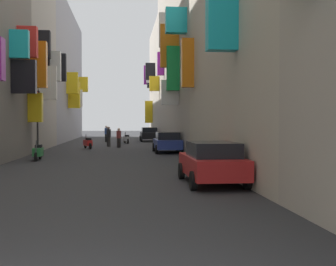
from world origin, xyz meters
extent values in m
plane|color=#2D2D30|center=(0.00, 30.00, 0.00)|extent=(140.00, 140.00, 0.00)
cube|color=black|center=(-4.35, 20.11, 4.60)|extent=(1.29, 0.49, 1.83)
cube|color=#19B2BF|center=(-4.51, 19.79, 6.31)|extent=(0.99, 0.44, 1.50)
cube|color=yellow|center=(-4.56, 24.13, 3.05)|extent=(0.88, 0.54, 1.87)
cube|color=red|center=(-4.45, 21.51, 6.74)|extent=(1.10, 0.55, 1.77)
cube|color=orange|center=(-4.35, 23.45, 5.70)|extent=(1.29, 0.59, 2.87)
cube|color=gray|center=(-8.00, 30.51, 10.57)|extent=(6.00, 10.46, 21.14)
cube|color=white|center=(-4.33, 29.12, 6.33)|extent=(1.34, 0.64, 2.23)
cube|color=black|center=(-4.63, 27.87, 6.10)|extent=(0.74, 0.41, 2.12)
cube|color=black|center=(-4.55, 27.21, 7.62)|extent=(0.90, 0.58, 1.93)
cube|color=black|center=(-4.34, 32.42, 6.66)|extent=(1.32, 0.53, 2.29)
cube|color=white|center=(-4.38, 27.81, 4.96)|extent=(1.23, 0.47, 2.43)
cube|color=gray|center=(-8.00, 47.87, 7.65)|extent=(6.00, 24.26, 15.30)
cube|color=white|center=(-4.37, 47.10, 4.91)|extent=(1.26, 0.55, 2.04)
cube|color=yellow|center=(-4.38, 42.75, 6.31)|extent=(1.23, 0.41, 2.29)
cube|color=yellow|center=(-4.37, 44.23, 5.10)|extent=(1.27, 0.62, 2.86)
cube|color=yellow|center=(-4.32, 54.13, 7.15)|extent=(1.35, 0.51, 1.99)
cube|color=orange|center=(4.66, 20.07, 5.47)|extent=(0.69, 0.54, 2.76)
cube|color=#19B2BF|center=(4.47, 10.82, 5.58)|extent=(1.06, 0.57, 1.92)
cube|color=#B2A899|center=(8.00, 26.28, 6.66)|extent=(6.00, 9.82, 13.31)
cube|color=white|center=(4.38, 26.53, 4.25)|extent=(1.24, 0.36, 1.76)
cube|color=orange|center=(4.34, 26.50, 7.55)|extent=(1.32, 0.40, 3.06)
cube|color=white|center=(4.31, 26.70, 8.72)|extent=(1.39, 0.43, 2.45)
cube|color=green|center=(4.55, 26.14, 5.92)|extent=(0.91, 0.48, 3.11)
cube|color=#19B2BF|center=(4.34, 22.78, 8.48)|extent=(1.31, 0.64, 1.58)
cube|color=#B2A899|center=(8.00, 37.98, 9.19)|extent=(6.00, 13.58, 18.37)
cube|color=yellow|center=(4.46, 42.76, 6.34)|extent=(1.09, 0.51, 1.60)
cube|color=purple|center=(4.67, 37.39, 7.77)|extent=(0.66, 0.56, 2.22)
cube|color=#B2A899|center=(8.00, 52.38, 7.25)|extent=(6.00, 15.23, 14.50)
cube|color=black|center=(4.68, 55.57, 8.44)|extent=(0.64, 0.47, 3.13)
cube|color=yellow|center=(4.49, 53.68, 3.50)|extent=(1.02, 0.42, 2.96)
cube|color=purple|center=(4.49, 56.80, 8.80)|extent=(1.02, 0.58, 2.65)
cube|color=black|center=(4.41, 49.18, 8.40)|extent=(1.18, 0.58, 2.10)
cube|color=white|center=(4.56, 52.38, 8.48)|extent=(0.89, 0.39, 2.31)
cube|color=black|center=(3.91, 43.38, 0.64)|extent=(1.84, 4.29, 0.68)
cube|color=black|center=(3.91, 43.16, 1.26)|extent=(1.62, 2.40, 0.55)
cylinder|color=black|center=(2.99, 44.79, 0.30)|extent=(0.18, 0.60, 0.60)
cylinder|color=black|center=(4.83, 44.79, 0.30)|extent=(0.18, 0.60, 0.60)
cylinder|color=black|center=(2.99, 41.96, 0.30)|extent=(0.18, 0.60, 0.60)
cylinder|color=black|center=(4.83, 41.96, 0.30)|extent=(0.18, 0.60, 0.60)
cube|color=navy|center=(4.08, 25.58, 0.61)|extent=(1.69, 4.03, 0.62)
cube|color=black|center=(4.08, 25.38, 1.18)|extent=(1.49, 2.26, 0.51)
cylinder|color=black|center=(3.24, 26.91, 0.30)|extent=(0.18, 0.60, 0.60)
cylinder|color=black|center=(4.93, 26.91, 0.30)|extent=(0.18, 0.60, 0.60)
cylinder|color=black|center=(3.24, 24.25, 0.30)|extent=(0.18, 0.60, 0.60)
cylinder|color=black|center=(4.93, 24.25, 0.30)|extent=(0.18, 0.60, 0.60)
cube|color=#B21E1E|center=(4.04, 10.45, 0.63)|extent=(1.73, 4.07, 0.65)
cube|color=black|center=(4.04, 10.25, 1.20)|extent=(1.52, 2.28, 0.49)
cylinder|color=black|center=(3.18, 11.79, 0.30)|extent=(0.18, 0.60, 0.60)
cylinder|color=black|center=(4.91, 11.79, 0.30)|extent=(0.18, 0.60, 0.60)
cylinder|color=black|center=(3.18, 9.11, 0.30)|extent=(0.18, 0.60, 0.60)
cylinder|color=black|center=(4.91, 9.11, 0.30)|extent=(0.18, 0.60, 0.60)
cube|color=#287F3D|center=(-3.70, 20.39, 0.46)|extent=(0.46, 1.13, 0.45)
cube|color=black|center=(-3.70, 20.59, 0.77)|extent=(0.33, 0.57, 0.16)
cylinder|color=#4C4C51|center=(-3.68, 19.83, 0.79)|extent=(0.07, 0.27, 0.68)
cylinder|color=black|center=(-3.68, 19.69, 0.24)|extent=(0.11, 0.48, 0.48)
cylinder|color=black|center=(-3.71, 21.08, 0.24)|extent=(0.11, 0.48, 0.48)
cube|color=#ADADB2|center=(1.35, 38.74, 0.46)|extent=(0.67, 1.11, 0.45)
cube|color=black|center=(1.40, 38.55, 0.77)|extent=(0.44, 0.62, 0.16)
cylinder|color=#4C4C51|center=(1.23, 39.24, 0.79)|extent=(0.12, 0.28, 0.68)
cylinder|color=black|center=(1.20, 39.36, 0.24)|extent=(0.21, 0.49, 0.48)
cylinder|color=black|center=(1.51, 38.11, 0.24)|extent=(0.21, 0.49, 0.48)
cube|color=red|center=(-1.79, 30.57, 0.46)|extent=(0.82, 1.28, 0.45)
cube|color=black|center=(-1.71, 30.35, 0.77)|extent=(0.49, 0.64, 0.16)
cylinder|color=#4C4C51|center=(-1.99, 31.13, 0.79)|extent=(0.15, 0.28, 0.68)
cylinder|color=black|center=(-2.04, 31.27, 0.24)|extent=(0.26, 0.49, 0.48)
cylinder|color=black|center=(-1.53, 29.86, 0.24)|extent=(0.26, 0.49, 0.48)
cylinder|color=#2B2B2B|center=(-0.22, 33.32, 0.42)|extent=(0.39, 0.39, 0.84)
cylinder|color=black|center=(-0.22, 33.32, 1.17)|extent=(0.46, 0.46, 0.67)
sphere|color=tan|center=(-0.22, 33.32, 1.62)|extent=(0.23, 0.23, 0.23)
cylinder|color=black|center=(0.67, 31.67, 0.39)|extent=(0.39, 0.39, 0.78)
cylinder|color=maroon|center=(0.67, 31.67, 1.09)|extent=(0.46, 0.46, 0.62)
sphere|color=tan|center=(0.67, 31.67, 1.51)|extent=(0.21, 0.21, 0.21)
cylinder|color=black|center=(-0.73, 41.51, 0.42)|extent=(0.43, 0.43, 0.84)
cylinder|color=#335199|center=(-0.73, 41.51, 1.17)|extent=(0.51, 0.51, 0.66)
sphere|color=tan|center=(-0.73, 41.51, 1.61)|extent=(0.23, 0.23, 0.23)
cylinder|color=#2D2D2D|center=(-4.57, 24.85, 1.71)|extent=(0.12, 0.12, 3.43)
cube|color=black|center=(-4.57, 24.85, 3.80)|extent=(0.26, 0.26, 0.75)
sphere|color=red|center=(-4.57, 24.71, 4.05)|extent=(0.14, 0.14, 0.14)
sphere|color=orange|center=(-4.57, 24.71, 3.80)|extent=(0.14, 0.14, 0.14)
sphere|color=green|center=(-4.57, 24.71, 3.55)|extent=(0.14, 0.14, 0.14)
camera|label=1|loc=(1.02, -3.92, 2.13)|focal=45.63mm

